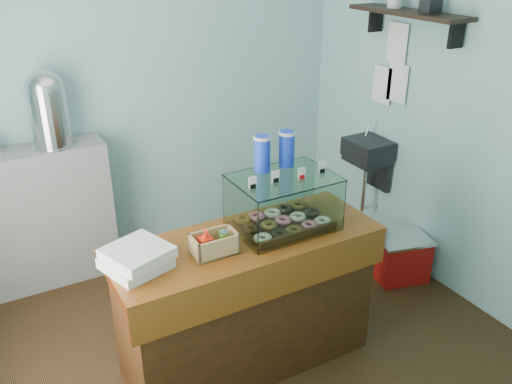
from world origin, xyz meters
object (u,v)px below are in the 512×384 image
counter (247,301)px  red_cooler (401,258)px  coffee_urn (48,107)px  display_case (281,199)px

counter → red_cooler: counter is taller
coffee_urn → counter: bearing=-64.7°
coffee_urn → red_cooler: 2.89m
counter → coffee_urn: coffee_urn is taller
counter → red_cooler: 1.55m
counter → display_case: (0.27, 0.06, 0.61)m
display_case → coffee_urn: 1.85m
counter → display_case: display_case is taller
counter → red_cooler: size_ratio=3.36×
display_case → coffee_urn: bearing=123.7°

